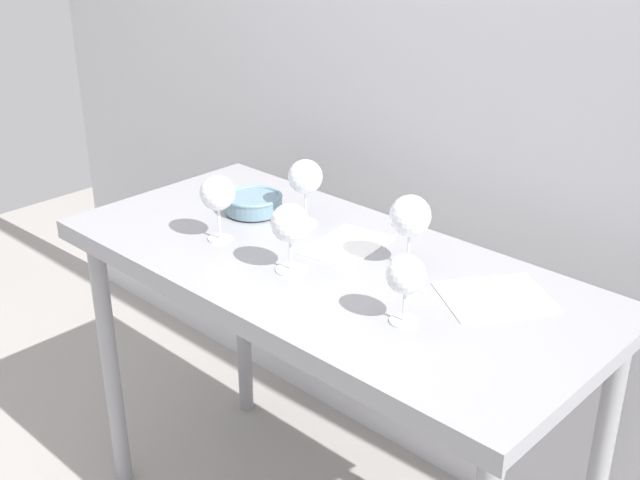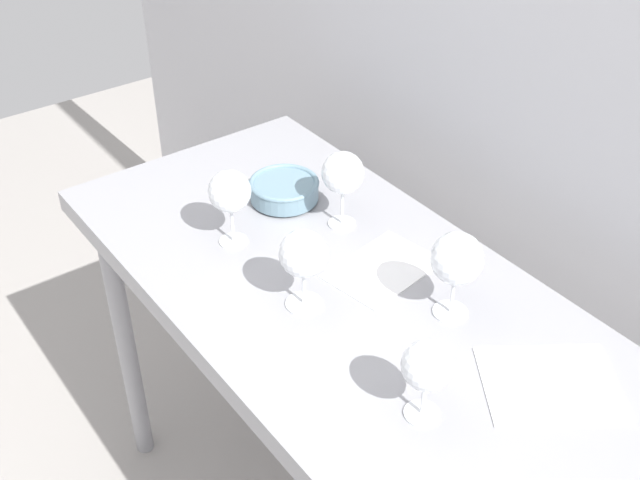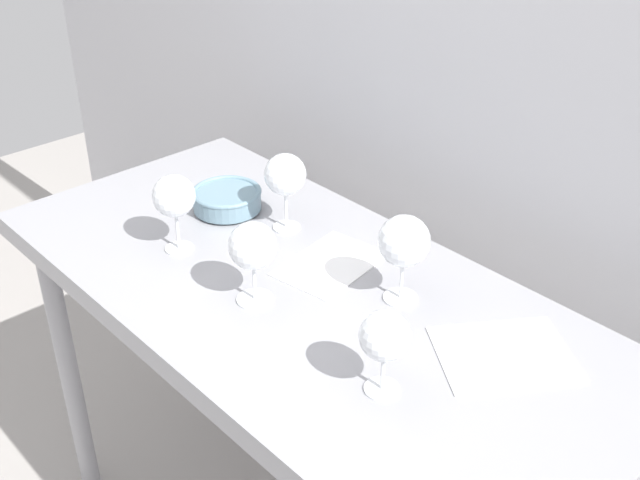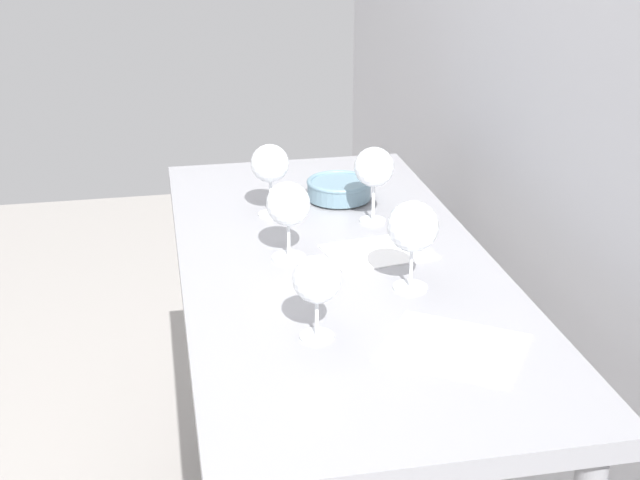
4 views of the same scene
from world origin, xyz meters
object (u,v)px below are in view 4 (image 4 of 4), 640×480
Objects in this scene: wine_glass_far_right at (413,228)px; tasting_sheet_lower at (378,252)px; wine_glass_near_right at (317,282)px; tasting_sheet_upper at (454,347)px; wine_glass_near_left at (270,165)px; wine_glass_far_left at (374,169)px; wine_glass_near_center at (288,206)px; tasting_bowl at (339,189)px.

wine_glass_far_right is 0.82× the size of tasting_sheet_lower.
wine_glass_near_right reaches higher than tasting_sheet_upper.
wine_glass_near_left reaches higher than tasting_sheet_lower.
wine_glass_far_right is 0.49m from wine_glass_near_left.
wine_glass_near_right is 0.41m from tasting_sheet_lower.
wine_glass_near_left is 0.79× the size of tasting_sheet_lower.
wine_glass_far_left is at bearing -146.38° from tasting_sheet_upper.
wine_glass_near_left is at bearing -179.58° from wine_glass_near_center.
wine_glass_far_left is (0.09, 0.23, 0.00)m from wine_glass_near_left.
wine_glass_far_left is at bearing 177.62° from wine_glass_far_right.
tasting_bowl is (-0.51, -0.03, -0.10)m from wine_glass_far_right.
wine_glass_near_left is 0.97× the size of wine_glass_far_left.
wine_glass_far_left is 0.77× the size of tasting_sheet_upper.
tasting_sheet_upper is at bearing -5.99° from tasting_sheet_lower.
tasting_bowl is (-0.07, 0.18, -0.09)m from wine_glass_near_left.
wine_glass_near_right is 0.26m from tasting_sheet_upper.
wine_glass_near_right is 0.86× the size of wine_glass_far_left.
tasting_bowl is at bearing -142.67° from tasting_sheet_upper.
tasting_sheet_lower is at bearing 88.39° from wine_glass_near_center.
tasting_bowl is at bearing -176.43° from wine_glass_far_right.
wine_glass_near_center is at bearing -131.49° from wine_glass_far_right.
wine_glass_far_right reaches higher than wine_glass_near_center.
wine_glass_near_left is at bearing -68.72° from tasting_bowl.
wine_glass_near_right is 0.70× the size of tasting_sheet_lower.
wine_glass_near_left is at bearing 179.63° from wine_glass_near_right.
wine_glass_near_center is 0.77× the size of tasting_sheet_lower.
wine_glass_near_left is 0.75× the size of tasting_sheet_upper.
wine_glass_near_right is at bearing -39.88° from tasting_sheet_lower.
wine_glass_far_right reaches higher than tasting_sheet_lower.
tasting_sheet_upper is (0.08, 0.22, -0.11)m from wine_glass_near_right.
wine_glass_far_left reaches higher than tasting_sheet_lower.
wine_glass_near_center is at bearing -100.98° from tasting_sheet_lower.
wine_glass_near_center is at bearing -118.49° from tasting_sheet_upper.
tasting_sheet_upper is at bearing -0.71° from wine_glass_far_left.
wine_glass_near_left is at bearing -127.78° from tasting_sheet_upper.
tasting_bowl is at bearing 111.28° from wine_glass_near_left.
wine_glass_far_right is 0.27m from tasting_sheet_upper.
wine_glass_far_right is 1.17× the size of wine_glass_near_right.
wine_glass_near_left reaches higher than wine_glass_near_right.
wine_glass_far_left reaches higher than tasting_sheet_upper.
wine_glass_near_left reaches higher than tasting_bowl.
wine_glass_near_right is (0.34, -0.01, -0.01)m from wine_glass_near_center.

